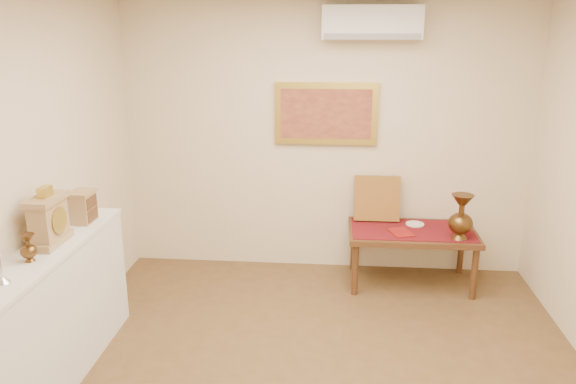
# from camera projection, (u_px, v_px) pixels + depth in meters

# --- Properties ---
(wall_back) EXTENTS (4.00, 0.02, 2.70)m
(wall_back) POSITION_uv_depth(u_px,v_px,m) (326.00, 139.00, 5.54)
(wall_back) COLOR beige
(wall_back) RESTS_ON ground
(wall_left) EXTENTS (0.02, 4.50, 2.70)m
(wall_left) POSITION_uv_depth(u_px,v_px,m) (2.00, 201.00, 3.56)
(wall_left) COLOR beige
(wall_left) RESTS_ON ground
(candlestick) EXTENTS (0.09, 0.09, 0.19)m
(candlestick) POSITION_uv_depth(u_px,v_px,m) (0.00, 268.00, 3.24)
(candlestick) COLOR silver
(candlestick) RESTS_ON display_ledge
(brass_urn_small) EXTENTS (0.10, 0.10, 0.23)m
(brass_urn_small) POSITION_uv_depth(u_px,v_px,m) (28.00, 244.00, 3.54)
(brass_urn_small) COLOR brown
(brass_urn_small) RESTS_ON display_ledge
(table_cloth) EXTENTS (1.14, 0.59, 0.01)m
(table_cloth) POSITION_uv_depth(u_px,v_px,m) (412.00, 230.00, 5.34)
(table_cloth) COLOR maroon
(table_cloth) RESTS_ON low_table
(brass_urn_tall) EXTENTS (0.22, 0.22, 0.50)m
(brass_urn_tall) POSITION_uv_depth(u_px,v_px,m) (461.00, 212.00, 5.05)
(brass_urn_tall) COLOR brown
(brass_urn_tall) RESTS_ON table_cloth
(plate) EXTENTS (0.18, 0.18, 0.01)m
(plate) POSITION_uv_depth(u_px,v_px,m) (415.00, 224.00, 5.47)
(plate) COLOR silver
(plate) RESTS_ON table_cloth
(menu) EXTENTS (0.25, 0.29, 0.01)m
(menu) POSITION_uv_depth(u_px,v_px,m) (401.00, 232.00, 5.24)
(menu) COLOR maroon
(menu) RESTS_ON table_cloth
(cushion) EXTENTS (0.44, 0.19, 0.46)m
(cushion) POSITION_uv_depth(u_px,v_px,m) (377.00, 198.00, 5.55)
(cushion) COLOR maroon
(cushion) RESTS_ON table_cloth
(display_ledge) EXTENTS (0.37, 2.02, 0.98)m
(display_ledge) POSITION_uv_depth(u_px,v_px,m) (45.00, 323.00, 3.79)
(display_ledge) COLOR silver
(display_ledge) RESTS_ON floor
(mantel_clock) EXTENTS (0.17, 0.36, 0.41)m
(mantel_clock) POSITION_uv_depth(u_px,v_px,m) (49.00, 220.00, 3.80)
(mantel_clock) COLOR tan
(mantel_clock) RESTS_ON display_ledge
(wooden_chest) EXTENTS (0.16, 0.21, 0.24)m
(wooden_chest) POSITION_uv_depth(u_px,v_px,m) (83.00, 207.00, 4.25)
(wooden_chest) COLOR tan
(wooden_chest) RESTS_ON display_ledge
(low_table) EXTENTS (1.20, 0.70, 0.55)m
(low_table) POSITION_uv_depth(u_px,v_px,m) (412.00, 237.00, 5.36)
(low_table) COLOR #512F18
(low_table) RESTS_ON floor
(painting) EXTENTS (1.00, 0.06, 0.60)m
(painting) POSITION_uv_depth(u_px,v_px,m) (326.00, 114.00, 5.45)
(painting) COLOR gold
(painting) RESTS_ON wall_back
(ac_unit) EXTENTS (0.90, 0.25, 0.30)m
(ac_unit) POSITION_uv_depth(u_px,v_px,m) (372.00, 22.00, 5.07)
(ac_unit) COLOR silver
(ac_unit) RESTS_ON wall_back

